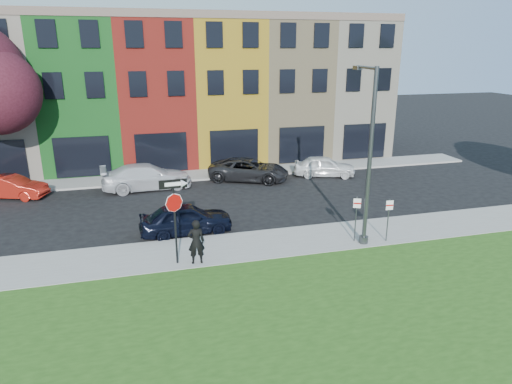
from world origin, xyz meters
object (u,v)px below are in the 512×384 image
object	(u,v)px
stop_sign	(174,205)
street_lamp	(368,158)
man	(196,242)
sedan_near	(186,219)

from	to	relation	value
stop_sign	street_lamp	distance (m)	8.15
man	street_lamp	world-z (taller)	street_lamp
stop_sign	sedan_near	world-z (taller)	stop_sign
stop_sign	street_lamp	xyz separation A→B (m)	(8.04, 0.11, 1.32)
man	sedan_near	distance (m)	3.43
man	stop_sign	bearing A→B (deg)	-13.35
street_lamp	man	bearing A→B (deg)	-170.93
man	street_lamp	xyz separation A→B (m)	(7.29, 0.29, 2.84)
man	street_lamp	distance (m)	7.83
stop_sign	man	size ratio (longest dim) A/B	1.90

